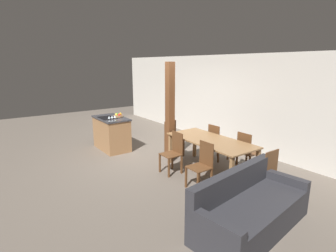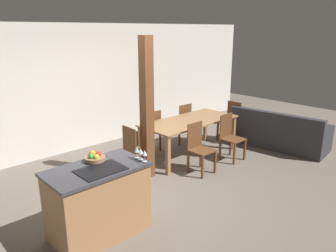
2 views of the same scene
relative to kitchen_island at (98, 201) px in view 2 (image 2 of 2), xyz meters
name	(u,v)px [view 2 (image 2 of 2)]	position (x,y,z in m)	size (l,w,h in m)	color
ground_plane	(150,190)	(1.25, 0.49, -0.47)	(16.00, 16.00, 0.00)	#665B51
wall_back	(69,89)	(1.25, 3.10, 0.88)	(11.20, 0.08, 2.70)	silver
kitchen_island	(98,201)	(0.00, 0.00, 0.00)	(1.24, 0.70, 0.95)	#9E7047
fruit_bowl	(95,157)	(0.10, 0.19, 0.52)	(0.27, 0.27, 0.12)	#99704C
wine_glass_near	(145,153)	(0.55, -0.28, 0.59)	(0.07, 0.07, 0.15)	silver
wine_glass_middle	(141,152)	(0.55, -0.20, 0.59)	(0.07, 0.07, 0.15)	silver
wine_glass_far	(137,150)	(0.55, -0.12, 0.59)	(0.07, 0.07, 0.15)	silver
dining_table	(189,124)	(2.87, 1.13, 0.21)	(2.09, 0.94, 0.77)	olive
dining_chair_near_left	(199,147)	(2.40, 0.44, 0.01)	(0.40, 0.40, 0.93)	brown
dining_chair_near_right	(230,136)	(3.34, 0.44, 0.01)	(0.40, 0.40, 0.93)	brown
dining_chair_far_left	(151,131)	(2.40, 1.82, 0.01)	(0.40, 0.40, 0.93)	brown
dining_chair_far_right	(182,122)	(3.34, 1.82, 0.01)	(0.40, 0.40, 0.93)	brown
dining_chair_head_end	(135,150)	(1.45, 1.13, 0.01)	(0.40, 0.40, 0.93)	brown
dining_chair_foot_end	(231,121)	(4.29, 1.13, 0.01)	(0.40, 0.40, 0.93)	brown
couch	(279,134)	(4.75, 0.13, -0.19)	(1.10, 2.15, 0.85)	#2D2D33
timber_post	(147,110)	(1.58, 0.94, 0.77)	(0.18, 0.18, 2.48)	brown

